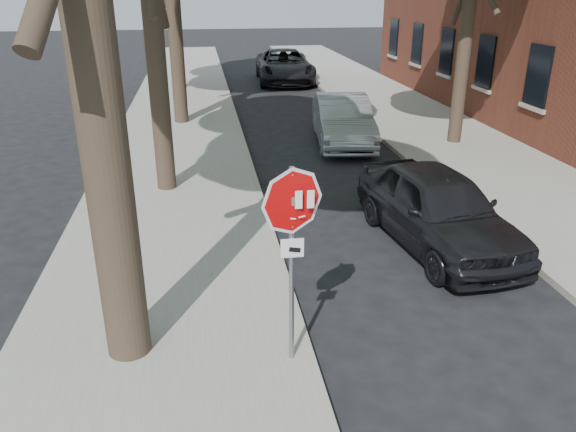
% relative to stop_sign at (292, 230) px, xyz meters
% --- Properties ---
extents(ground, '(120.00, 120.00, 0.00)m').
position_rel_stop_sign_xyz_m(ground, '(0.70, 0.03, -1.95)').
color(ground, black).
rests_on(ground, ground).
extents(sidewalk_left, '(4.00, 55.00, 0.12)m').
position_rel_stop_sign_xyz_m(sidewalk_left, '(-1.80, 12.03, -1.89)').
color(sidewalk_left, gray).
rests_on(sidewalk_left, ground).
extents(sidewalk_right, '(4.00, 55.00, 0.12)m').
position_rel_stop_sign_xyz_m(sidewalk_right, '(6.70, 12.03, -1.89)').
color(sidewalk_right, gray).
rests_on(sidewalk_right, ground).
extents(curb_left, '(0.12, 55.00, 0.13)m').
position_rel_stop_sign_xyz_m(curb_left, '(0.25, 12.03, -1.88)').
color(curb_left, '#9E9384').
rests_on(curb_left, ground).
extents(curb_right, '(0.12, 55.00, 0.13)m').
position_rel_stop_sign_xyz_m(curb_right, '(4.65, 12.03, -1.88)').
color(curb_right, '#9E9384').
rests_on(curb_right, ground).
extents(stop_sign, '(0.76, 0.34, 2.61)m').
position_rel_stop_sign_xyz_m(stop_sign, '(0.00, 0.00, 0.00)').
color(stop_sign, gray).
rests_on(stop_sign, sidewalk_left).
extents(car_a, '(2.28, 4.55, 1.49)m').
position_rel_stop_sign_xyz_m(car_a, '(3.30, 3.27, -1.21)').
color(car_a, black).
rests_on(car_a, ground).
extents(car_b, '(2.08, 4.63, 1.48)m').
position_rel_stop_sign_xyz_m(car_b, '(3.30, 10.67, -1.21)').
color(car_b, '#999BA0').
rests_on(car_b, ground).
extents(car_d, '(2.97, 5.91, 1.61)m').
position_rel_stop_sign_xyz_m(car_d, '(3.26, 22.66, -1.15)').
color(car_d, black).
rests_on(car_d, ground).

